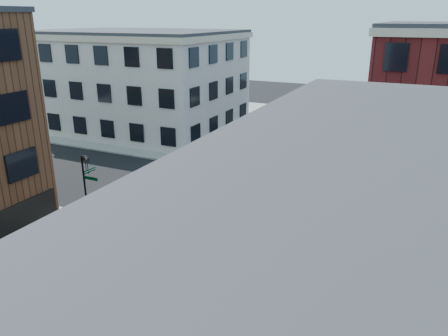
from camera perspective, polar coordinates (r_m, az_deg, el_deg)
ground at (r=31.87m, az=0.26°, el=-4.45°), size 120.00×120.00×0.00m
sidewalk_nw at (r=59.36m, az=-9.69°, el=6.59°), size 30.00×30.00×0.15m
building_nw at (r=53.25m, az=-11.30°, el=11.00°), size 22.00×16.00×11.00m
tree_near at (r=38.00m, az=17.23°, el=3.66°), size 2.69×2.69×4.49m
tree_far at (r=43.85m, az=18.40°, el=5.16°), size 2.43×2.43×4.07m
signal_pole at (r=29.19m, az=-17.51°, el=-1.62°), size 1.29×1.24×4.60m
box_truck at (r=24.16m, az=16.21°, el=-8.24°), size 8.56×3.33×3.80m
traffic_cone at (r=30.14m, az=-10.32°, el=-5.45°), size 0.49×0.49×0.78m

